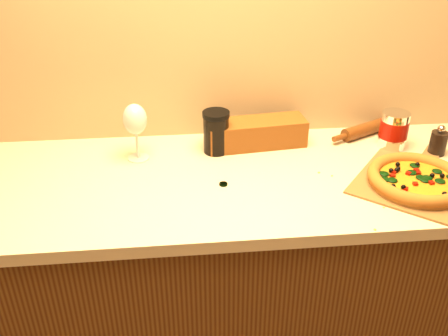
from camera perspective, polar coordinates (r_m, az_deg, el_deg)
cabinet at (r=1.91m, az=1.58°, el=-13.08°), size 2.80×0.65×0.86m
countertop at (r=1.64m, az=1.79°, el=-1.47°), size 2.84×0.68×0.04m
pizza_peel at (r=1.71m, az=20.91°, el=-1.33°), size 0.48×0.49×0.01m
pizza at (r=1.67m, az=21.19°, el=-1.21°), size 0.30×0.30×0.04m
bottle_cap at (r=1.58m, az=-0.08°, el=-1.85°), size 0.03×0.03×0.01m
pepper_grinder at (r=1.89m, az=23.29°, el=2.72°), size 0.06×0.06×0.11m
rolling_pin at (r=1.97m, az=16.27°, el=4.40°), size 0.33×0.18×0.05m
coffee_canister at (r=1.87m, az=18.82°, el=4.16°), size 0.10×0.10×0.14m
bread_bag at (r=1.80m, az=3.70°, el=4.01°), size 0.36×0.15×0.10m
wine_glass at (r=1.69m, az=-10.14°, el=5.33°), size 0.08×0.08×0.20m
dark_jar at (r=1.74m, az=-0.91°, el=4.15°), size 0.09×0.09×0.15m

